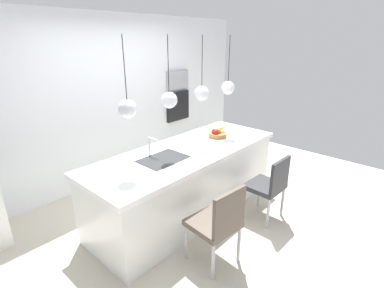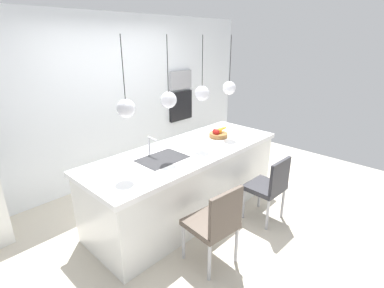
{
  "view_description": "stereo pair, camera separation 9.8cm",
  "coord_description": "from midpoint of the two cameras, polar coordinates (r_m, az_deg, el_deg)",
  "views": [
    {
      "loc": [
        -2.51,
        -2.35,
        2.24
      ],
      "look_at": [
        0.1,
        0.0,
        0.95
      ],
      "focal_mm": 27.14,
      "sensor_mm": 36.0,
      "label": 1
    },
    {
      "loc": [
        -2.45,
        -2.42,
        2.24
      ],
      "look_at": [
        0.1,
        0.0,
        0.95
      ],
      "focal_mm": 27.14,
      "sensor_mm": 36.0,
      "label": 2
    }
  ],
  "objects": [
    {
      "name": "floor",
      "position": [
        4.11,
        -1.66,
        -12.87
      ],
      "size": [
        6.6,
        6.6,
        0.0
      ],
      "primitive_type": "plane",
      "color": "beige",
      "rests_on": "ground"
    },
    {
      "name": "microwave",
      "position": [
        5.62,
        -3.47,
        12.46
      ],
      "size": [
        0.54,
        0.08,
        0.34
      ],
      "primitive_type": "cube",
      "color": "#9E9EA3",
      "rests_on": "back_wall"
    },
    {
      "name": "oven",
      "position": [
        5.71,
        -3.36,
        7.49
      ],
      "size": [
        0.56,
        0.08,
        0.56
      ],
      "primitive_type": "cube",
      "color": "black",
      "rests_on": "back_wall"
    },
    {
      "name": "back_wall",
      "position": [
        4.83,
        -16.32,
        8.18
      ],
      "size": [
        6.0,
        0.1,
        2.6
      ],
      "primitive_type": "cube",
      "color": "white",
      "rests_on": "ground"
    },
    {
      "name": "sink_basin",
      "position": [
        3.44,
        -6.5,
        -3.03
      ],
      "size": [
        0.56,
        0.4,
        0.02
      ],
      "primitive_type": "cube",
      "color": "#2D2D30",
      "rests_on": "kitchen_island"
    },
    {
      "name": "kitchen_island",
      "position": [
        3.88,
        -1.72,
        -7.28
      ],
      "size": [
        2.73,
        0.99,
        0.9
      ],
      "color": "white",
      "rests_on": "ground"
    },
    {
      "name": "faucet",
      "position": [
        3.53,
        -8.9,
        0.1
      ],
      "size": [
        0.02,
        0.17,
        0.22
      ],
      "color": "silver",
      "rests_on": "kitchen_island"
    },
    {
      "name": "chair_middle",
      "position": [
        3.81,
        14.28,
        -7.69
      ],
      "size": [
        0.45,
        0.42,
        0.87
      ],
      "color": "#333338",
      "rests_on": "ground"
    },
    {
      "name": "chair_near",
      "position": [
        3.01,
        4.19,
        -14.99
      ],
      "size": [
        0.49,
        0.5,
        0.91
      ],
      "color": "brown",
      "rests_on": "ground"
    },
    {
      "name": "pendant_light_center_left",
      "position": [
        3.31,
        -5.36,
        8.62
      ],
      "size": [
        0.19,
        0.19,
        0.79
      ],
      "color": "silver"
    },
    {
      "name": "pendant_light_left",
      "position": [
        2.96,
        -13.47,
        6.78
      ],
      "size": [
        0.19,
        0.19,
        0.79
      ],
      "color": "silver"
    },
    {
      "name": "pendant_light_center_right",
      "position": [
        3.71,
        1.16,
        9.97
      ],
      "size": [
        0.19,
        0.19,
        0.79
      ],
      "color": "silver"
    },
    {
      "name": "pendant_light_right",
      "position": [
        4.15,
        6.4,
        10.95
      ],
      "size": [
        0.19,
        0.19,
        0.79
      ],
      "color": "silver"
    },
    {
      "name": "fruit_bowl",
      "position": [
        4.17,
        4.31,
        2.07
      ],
      "size": [
        0.27,
        0.27,
        0.15
      ],
      "color": "#9E6B38",
      "rests_on": "kitchen_island"
    }
  ]
}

